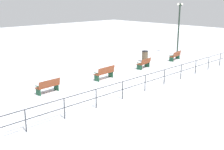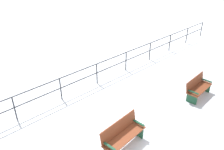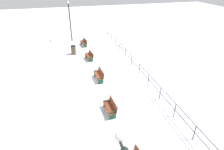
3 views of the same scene
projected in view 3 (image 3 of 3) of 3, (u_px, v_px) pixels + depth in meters
ground_plane at (98, 80)px, 16.38m from camera, size 80.00×80.00×0.00m
bench_nearest at (84, 42)px, 23.76m from camera, size 0.76×1.63×0.85m
bench_second at (90, 56)px, 19.98m from camera, size 0.79×1.49×0.84m
bench_third at (99, 75)px, 16.19m from camera, size 0.66×1.66×0.94m
bench_fourth at (111, 107)px, 12.39m from camera, size 0.64×1.53×0.87m
lamppost_near at (70, 17)px, 24.11m from camera, size 0.25×0.87×5.09m
waterfront_railing at (139, 67)px, 16.91m from camera, size 0.05×23.80×1.05m
trash_bin at (73, 50)px, 21.23m from camera, size 0.56×0.56×1.01m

